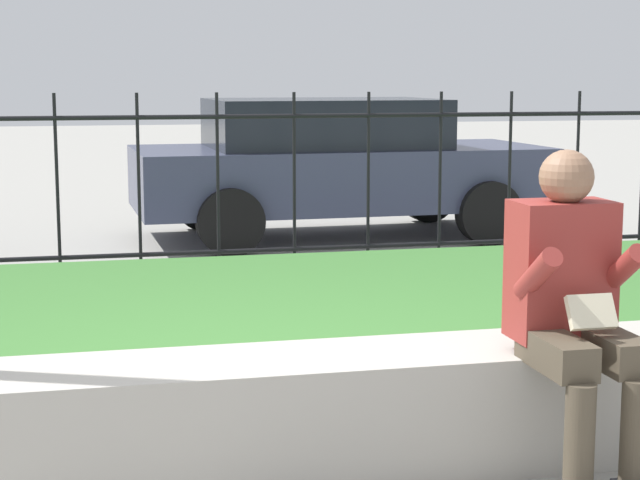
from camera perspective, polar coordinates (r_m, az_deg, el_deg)
ground_plane at (r=4.30m, az=-2.41°, el=-12.48°), size 60.00×60.00×0.00m
stone_bench at (r=4.30m, az=2.18°, el=-9.44°), size 3.01×0.51×0.48m
person_seated_reader at (r=4.17m, az=13.36°, el=-3.27°), size 0.42×0.73×1.28m
grass_berm at (r=6.09m, az=-5.83°, el=-4.44°), size 9.86×2.49×0.34m
iron_fence at (r=7.69m, az=-7.54°, el=2.71°), size 7.86×0.03×1.44m
car_parked_center at (r=10.30m, az=0.81°, el=4.06°), size 3.94×1.90×1.33m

